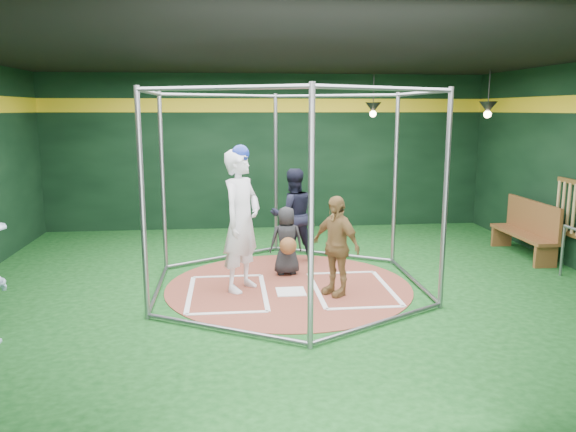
{
  "coord_description": "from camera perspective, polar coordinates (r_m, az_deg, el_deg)",
  "views": [
    {
      "loc": [
        -0.9,
        -8.31,
        2.71
      ],
      "look_at": [
        0.0,
        0.1,
        1.1
      ],
      "focal_mm": 35.0,
      "sensor_mm": 36.0,
      "label": 1
    }
  ],
  "objects": [
    {
      "name": "room_shell",
      "position": [
        8.42,
        0.07,
        4.26
      ],
      "size": [
        10.1,
        9.1,
        3.53
      ],
      "color": "#0D3B12",
      "rests_on": "ground"
    },
    {
      "name": "clay_disc",
      "position": [
        8.78,
        0.07,
        -7.15
      ],
      "size": [
        3.8,
        3.8,
        0.01
      ],
      "primitive_type": "cylinder",
      "color": "brown",
      "rests_on": "ground"
    },
    {
      "name": "home_plate",
      "position": [
        8.5,
        0.29,
        -7.69
      ],
      "size": [
        0.43,
        0.43,
        0.01
      ],
      "primitive_type": "cube",
      "color": "white",
      "rests_on": "clay_disc"
    },
    {
      "name": "batter_box_left",
      "position": [
        8.5,
        -6.19,
        -7.76
      ],
      "size": [
        1.17,
        1.77,
        0.01
      ],
      "color": "white",
      "rests_on": "clay_disc"
    },
    {
      "name": "batter_box_right",
      "position": [
        8.7,
        6.54,
        -7.33
      ],
      "size": [
        1.17,
        1.77,
        0.01
      ],
      "color": "white",
      "rests_on": "clay_disc"
    },
    {
      "name": "batting_cage",
      "position": [
        8.44,
        0.07,
        2.54
      ],
      "size": [
        4.05,
        4.67,
        3.0
      ],
      "color": "gray",
      "rests_on": "ground"
    },
    {
      "name": "pendant_lamp_near",
      "position": [
        12.31,
        8.64,
        10.79
      ],
      "size": [
        0.34,
        0.34,
        0.9
      ],
      "color": "black",
      "rests_on": "room_shell"
    },
    {
      "name": "pendant_lamp_far",
      "position": [
        11.41,
        19.65,
        10.31
      ],
      "size": [
        0.34,
        0.34,
        0.9
      ],
      "color": "black",
      "rests_on": "room_shell"
    },
    {
      "name": "batter_figure",
      "position": [
        8.39,
        -4.76,
        -0.35
      ],
      "size": [
        0.86,
        0.93,
        2.19
      ],
      "color": "silver",
      "rests_on": "clay_disc"
    },
    {
      "name": "visitor_leopard",
      "position": [
        8.24,
        4.87,
        -3.01
      ],
      "size": [
        0.81,
        0.91,
        1.48
      ],
      "primitive_type": "imported",
      "rotation": [
        0.0,
        0.0,
        -0.93
      ],
      "color": "#AC8449",
      "rests_on": "clay_disc"
    },
    {
      "name": "catcher_figure",
      "position": [
        9.25,
        -0.14,
        -2.56
      ],
      "size": [
        0.6,
        0.6,
        1.13
      ],
      "color": "black",
      "rests_on": "clay_disc"
    },
    {
      "name": "umpire",
      "position": [
        10.08,
        0.47,
        0.12
      ],
      "size": [
        0.91,
        0.76,
        1.67
      ],
      "primitive_type": "imported",
      "rotation": [
        0.0,
        0.0,
        3.31
      ],
      "color": "black",
      "rests_on": "clay_disc"
    },
    {
      "name": "dugout_bench",
      "position": [
        11.37,
        23.14,
        -1.13
      ],
      "size": [
        0.42,
        1.8,
        1.05
      ],
      "color": "brown",
      "rests_on": "ground"
    }
  ]
}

